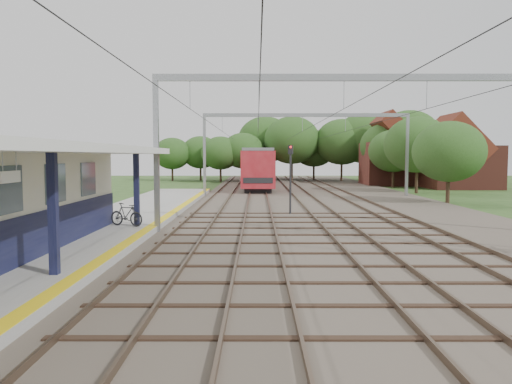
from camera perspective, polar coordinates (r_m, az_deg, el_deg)
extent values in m
cube|color=#473D33|center=(37.36, 7.17, -1.11)|extent=(18.00, 90.00, 0.10)
cube|color=gray|center=(22.28, -18.04, -4.53)|extent=(5.00, 52.00, 0.35)
cube|color=yellow|center=(21.66, -12.37, -4.18)|extent=(0.45, 52.00, 0.01)
cube|color=black|center=(15.64, -25.38, -5.11)|extent=(0.06, 18.00, 1.40)
cube|color=slate|center=(15.47, -25.52, 0.38)|extent=(0.05, 16.00, 1.30)
cube|color=black|center=(14.06, -22.16, -2.32)|extent=(0.22, 0.22, 3.20)
cube|color=black|center=(22.61, -13.49, 0.21)|extent=(0.22, 0.22, 3.20)
cube|color=white|center=(12.20, -26.29, 1.56)|extent=(0.06, 0.85, 0.26)
cube|color=brown|center=(37.24, -5.48, -0.92)|extent=(0.07, 88.00, 0.15)
cube|color=brown|center=(37.13, -3.27, -0.92)|extent=(0.07, 88.00, 0.15)
cube|color=brown|center=(37.07, -0.86, -0.92)|extent=(0.07, 88.00, 0.15)
cube|color=brown|center=(37.07, 1.36, -0.92)|extent=(0.07, 88.00, 0.15)
cube|color=brown|center=(37.19, 4.85, -0.92)|extent=(0.07, 88.00, 0.15)
cube|color=brown|center=(37.33, 7.05, -0.92)|extent=(0.07, 88.00, 0.15)
cube|color=brown|center=(37.66, 10.32, -0.91)|extent=(0.07, 88.00, 0.15)
cube|color=brown|center=(37.94, 12.46, -0.91)|extent=(0.07, 88.00, 0.15)
cube|color=gray|center=(22.36, -11.31, 4.18)|extent=(0.22, 0.22, 7.00)
cube|color=gray|center=(22.55, 10.81, 12.73)|extent=(17.00, 0.20, 0.30)
cube|color=gray|center=(42.15, -5.90, 4.19)|extent=(0.22, 0.22, 7.00)
cube|color=gray|center=(43.76, 16.88, 4.03)|extent=(0.22, 0.22, 7.00)
cube|color=gray|center=(42.25, 5.74, 8.74)|extent=(17.00, 0.20, 0.30)
cylinder|color=black|center=(37.09, -4.42, 7.30)|extent=(0.02, 88.00, 0.02)
cylinder|color=black|center=(36.97, 0.25, 7.32)|extent=(0.02, 88.00, 0.02)
cylinder|color=black|center=(37.17, 6.02, 7.28)|extent=(0.02, 88.00, 0.02)
cylinder|color=black|center=(37.70, 11.51, 7.18)|extent=(0.02, 88.00, 0.02)
cylinder|color=#382619|center=(68.60, -7.76, 2.44)|extent=(0.28, 0.28, 2.88)
ellipsoid|color=#244418|center=(68.59, -7.79, 5.38)|extent=(6.72, 6.72, 5.76)
cylinder|color=#382619|center=(70.04, -2.66, 2.36)|extent=(0.28, 0.28, 2.52)
ellipsoid|color=#244418|center=(70.01, -2.67, 4.88)|extent=(5.88, 5.88, 5.04)
cylinder|color=#382619|center=(66.99, 2.35, 2.59)|extent=(0.28, 0.28, 3.24)
ellipsoid|color=#244418|center=(67.00, 2.36, 5.97)|extent=(7.56, 7.56, 6.48)
cylinder|color=#382619|center=(69.48, 7.24, 2.39)|extent=(0.28, 0.28, 2.70)
ellipsoid|color=#244418|center=(69.46, 7.26, 5.11)|extent=(6.30, 6.30, 5.40)
cylinder|color=#382619|center=(47.43, 18.68, 1.28)|extent=(0.28, 0.28, 2.52)
ellipsoid|color=#244418|center=(47.39, 18.76, 5.01)|extent=(5.88, 5.88, 5.04)
cylinder|color=#382619|center=(62.91, 14.49, 2.19)|extent=(0.28, 0.28, 2.88)
ellipsoid|color=#244418|center=(62.89, 14.54, 5.40)|extent=(6.72, 6.72, 5.76)
cube|color=brown|center=(57.16, 22.34, 2.64)|extent=(7.00, 6.00, 4.50)
cube|color=#5E2417|center=(57.18, 22.43, 5.79)|extent=(4.99, 6.12, 4.99)
cube|color=brown|center=(61.21, 15.88, 3.11)|extent=(8.00, 6.00, 5.00)
cube|color=#5E2417|center=(61.25, 15.94, 6.29)|extent=(5.52, 6.12, 5.52)
imported|color=black|center=(22.82, -14.60, -2.51)|extent=(1.75, 1.11, 1.02)
cube|color=black|center=(53.26, 0.22, 0.78)|extent=(2.46, 17.54, 0.44)
cube|color=maroon|center=(53.18, 0.22, 2.84)|extent=(3.07, 19.06, 3.36)
cube|color=black|center=(53.18, 0.22, 3.22)|extent=(3.11, 17.54, 0.95)
cube|color=slate|center=(53.17, 0.22, 4.78)|extent=(2.83, 19.06, 0.28)
cube|color=black|center=(72.90, 0.20, 1.69)|extent=(2.46, 17.54, 0.44)
cube|color=maroon|center=(72.84, 0.20, 3.20)|extent=(3.07, 19.06, 3.36)
cube|color=black|center=(72.83, 0.20, 3.48)|extent=(3.11, 17.54, 0.95)
cube|color=slate|center=(72.83, 0.20, 4.61)|extent=(2.83, 19.06, 0.28)
cylinder|color=black|center=(28.92, 3.95, 0.97)|extent=(0.15, 0.15, 3.71)
cube|color=black|center=(28.88, 3.97, 4.85)|extent=(0.31, 0.23, 0.51)
sphere|color=red|center=(28.78, 3.99, 5.15)|extent=(0.13, 0.13, 0.13)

